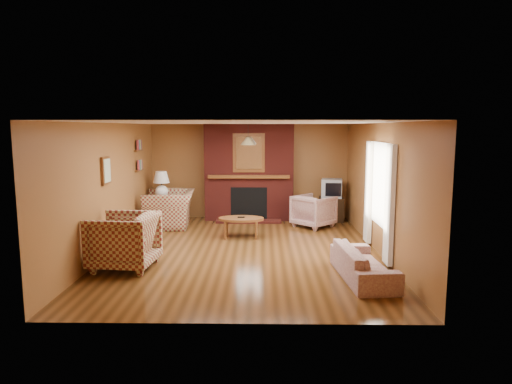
{
  "coord_description": "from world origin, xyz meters",
  "views": [
    {
      "loc": [
        0.35,
        -8.4,
        2.32
      ],
      "look_at": [
        0.21,
        0.6,
        1.04
      ],
      "focal_mm": 32.0,
      "sensor_mm": 36.0,
      "label": 1
    }
  ],
  "objects_px": {
    "plaid_armchair": "(124,241)",
    "floral_sofa": "(363,263)",
    "side_table": "(162,211)",
    "table_lamp": "(161,183)",
    "coffee_table": "(241,220)",
    "plaid_loveseat": "(170,209)",
    "crt_tv": "(332,188)",
    "tv_stand": "(331,209)",
    "fireplace": "(249,173)",
    "floral_armchair": "(314,211)"
  },
  "relations": [
    {
      "from": "coffee_table",
      "to": "side_table",
      "type": "height_order",
      "value": "side_table"
    },
    {
      "from": "side_table",
      "to": "plaid_armchair",
      "type": "bearing_deg",
      "value": -87.58
    },
    {
      "from": "fireplace",
      "to": "floral_armchair",
      "type": "relative_size",
      "value": 2.91
    },
    {
      "from": "floral_armchair",
      "to": "tv_stand",
      "type": "bearing_deg",
      "value": -81.7
    },
    {
      "from": "fireplace",
      "to": "crt_tv",
      "type": "height_order",
      "value": "fireplace"
    },
    {
      "from": "plaid_loveseat",
      "to": "coffee_table",
      "type": "xyz_separation_m",
      "value": [
        1.74,
        -1.11,
        -0.04
      ]
    },
    {
      "from": "floral_armchair",
      "to": "table_lamp",
      "type": "height_order",
      "value": "table_lamp"
    },
    {
      "from": "tv_stand",
      "to": "table_lamp",
      "type": "bearing_deg",
      "value": -176.32
    },
    {
      "from": "plaid_armchair",
      "to": "floral_sofa",
      "type": "relative_size",
      "value": 0.61
    },
    {
      "from": "plaid_armchair",
      "to": "table_lamp",
      "type": "height_order",
      "value": "table_lamp"
    },
    {
      "from": "plaid_loveseat",
      "to": "fireplace",
      "type": "bearing_deg",
      "value": 109.36
    },
    {
      "from": "coffee_table",
      "to": "table_lamp",
      "type": "xyz_separation_m",
      "value": [
        -1.99,
        1.41,
        0.61
      ]
    },
    {
      "from": "plaid_loveseat",
      "to": "tv_stand",
      "type": "relative_size",
      "value": 2.15
    },
    {
      "from": "coffee_table",
      "to": "plaid_armchair",
      "type": "bearing_deg",
      "value": -130.65
    },
    {
      "from": "fireplace",
      "to": "plaid_armchair",
      "type": "distance_m",
      "value": 4.59
    },
    {
      "from": "fireplace",
      "to": "crt_tv",
      "type": "bearing_deg",
      "value": -5.3
    },
    {
      "from": "plaid_loveseat",
      "to": "side_table",
      "type": "bearing_deg",
      "value": -145.47
    },
    {
      "from": "table_lamp",
      "to": "tv_stand",
      "type": "bearing_deg",
      "value": 4.82
    },
    {
      "from": "tv_stand",
      "to": "fireplace",
      "type": "bearing_deg",
      "value": 173.71
    },
    {
      "from": "fireplace",
      "to": "tv_stand",
      "type": "relative_size",
      "value": 4.02
    },
    {
      "from": "floral_sofa",
      "to": "side_table",
      "type": "xyz_separation_m",
      "value": [
        -4.0,
        4.02,
        0.07
      ]
    },
    {
      "from": "coffee_table",
      "to": "tv_stand",
      "type": "bearing_deg",
      "value": 39.18
    },
    {
      "from": "table_lamp",
      "to": "coffee_table",
      "type": "bearing_deg",
      "value": -35.36
    },
    {
      "from": "side_table",
      "to": "table_lamp",
      "type": "distance_m",
      "value": 0.67
    },
    {
      "from": "fireplace",
      "to": "side_table",
      "type": "xyz_separation_m",
      "value": [
        -2.1,
        -0.53,
        -0.87
      ]
    },
    {
      "from": "side_table",
      "to": "floral_sofa",
      "type": "bearing_deg",
      "value": -45.15
    },
    {
      "from": "plaid_loveseat",
      "to": "side_table",
      "type": "height_order",
      "value": "plaid_loveseat"
    },
    {
      "from": "plaid_armchair",
      "to": "side_table",
      "type": "xyz_separation_m",
      "value": [
        -0.15,
        3.55,
        -0.15
      ]
    },
    {
      "from": "fireplace",
      "to": "floral_armchair",
      "type": "xyz_separation_m",
      "value": [
        1.54,
        -0.85,
        -0.81
      ]
    },
    {
      "from": "floral_armchair",
      "to": "table_lamp",
      "type": "distance_m",
      "value": 3.71
    },
    {
      "from": "coffee_table",
      "to": "crt_tv",
      "type": "distance_m",
      "value": 2.82
    },
    {
      "from": "floral_armchair",
      "to": "coffee_table",
      "type": "distance_m",
      "value": 1.98
    },
    {
      "from": "coffee_table",
      "to": "plaid_loveseat",
      "type": "bearing_deg",
      "value": 147.49
    },
    {
      "from": "floral_sofa",
      "to": "coffee_table",
      "type": "distance_m",
      "value": 3.3
    },
    {
      "from": "floral_armchair",
      "to": "coffee_table",
      "type": "height_order",
      "value": "floral_armchair"
    },
    {
      "from": "plaid_loveseat",
      "to": "floral_armchair",
      "type": "xyz_separation_m",
      "value": [
        3.39,
        -0.01,
        -0.04
      ]
    },
    {
      "from": "fireplace",
      "to": "floral_sofa",
      "type": "height_order",
      "value": "fireplace"
    },
    {
      "from": "side_table",
      "to": "plaid_loveseat",
      "type": "bearing_deg",
      "value": -50.47
    },
    {
      "from": "coffee_table",
      "to": "crt_tv",
      "type": "bearing_deg",
      "value": 39.09
    },
    {
      "from": "crt_tv",
      "to": "coffee_table",
      "type": "bearing_deg",
      "value": -140.91
    },
    {
      "from": "plaid_armchair",
      "to": "crt_tv",
      "type": "xyz_separation_m",
      "value": [
        4.0,
        3.9,
        0.36
      ]
    },
    {
      "from": "fireplace",
      "to": "table_lamp",
      "type": "height_order",
      "value": "fireplace"
    },
    {
      "from": "plaid_loveseat",
      "to": "coffee_table",
      "type": "distance_m",
      "value": 2.06
    },
    {
      "from": "crt_tv",
      "to": "side_table",
      "type": "bearing_deg",
      "value": -175.26
    },
    {
      "from": "floral_sofa",
      "to": "crt_tv",
      "type": "relative_size",
      "value": 2.97
    },
    {
      "from": "plaid_armchair",
      "to": "tv_stand",
      "type": "relative_size",
      "value": 1.7
    },
    {
      "from": "plaid_loveseat",
      "to": "tv_stand",
      "type": "distance_m",
      "value": 3.96
    },
    {
      "from": "plaid_armchair",
      "to": "plaid_loveseat",
      "type": "bearing_deg",
      "value": -177.05
    },
    {
      "from": "coffee_table",
      "to": "side_table",
      "type": "distance_m",
      "value": 2.44
    },
    {
      "from": "coffee_table",
      "to": "table_lamp",
      "type": "height_order",
      "value": "table_lamp"
    }
  ]
}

